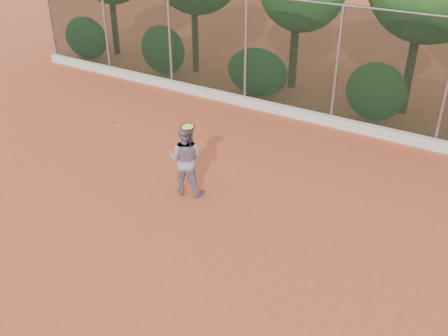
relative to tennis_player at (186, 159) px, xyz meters
The scene contains 6 objects.
ground 2.18m from the tennis_player, 48.39° to the right, with size 80.00×80.00×0.00m, color #BD4D2C.
concrete_curb 5.53m from the tennis_player, 75.96° to the left, with size 24.00×0.20×0.30m, color silver.
tennis_player is the anchor object (origin of this frame).
chainlink_fence 5.75m from the tennis_player, 76.40° to the left, with size 24.09×0.09×3.50m.
tennis_racket 0.92m from the tennis_player, 39.95° to the right, with size 0.33×0.33×0.55m.
tennis_ball_in_flight 1.73m from the tennis_player, 163.70° to the right, with size 0.06×0.06×0.06m.
Camera 1 is at (4.69, -6.40, 6.10)m, focal length 40.00 mm.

